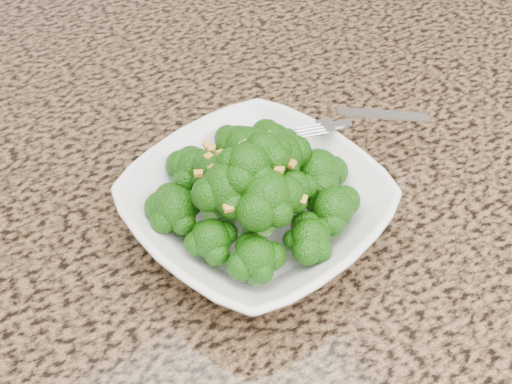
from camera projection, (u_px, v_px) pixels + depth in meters
granite_counter at (82, 272)px, 0.59m from camera, size 1.64×1.04×0.03m
bowl at (256, 209)px, 0.59m from camera, size 0.27×0.27×0.05m
broccoli_pile at (256, 157)px, 0.54m from camera, size 0.20×0.20×0.08m
garlic_topping at (256, 120)px, 0.51m from camera, size 0.12×0.12×0.01m
fork at (344, 123)px, 0.62m from camera, size 0.16×0.08×0.01m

